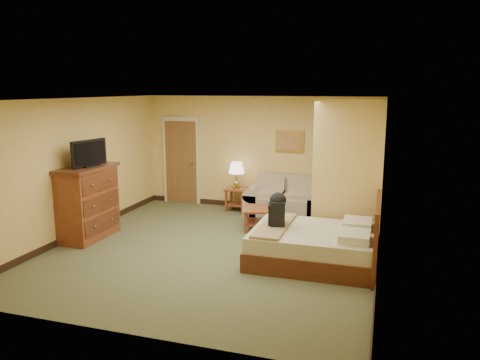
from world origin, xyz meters
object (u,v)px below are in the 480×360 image
at_px(coffee_table, 261,214).
at_px(bed, 318,245).
at_px(dresser, 88,202).
at_px(loveseat, 285,203).

height_order(coffee_table, bed, bed).
bearing_deg(coffee_table, dresser, -153.11).
relative_size(loveseat, bed, 0.86).
bearing_deg(coffee_table, loveseat, 78.58).
bearing_deg(coffee_table, bed, -47.87).
distance_m(coffee_table, bed, 2.01).
xyz_separation_m(loveseat, coffee_table, (-0.24, -1.18, 0.03)).
relative_size(coffee_table, dresser, 0.60).
bearing_deg(dresser, coffee_table, 26.89).
relative_size(coffee_table, bed, 0.41).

